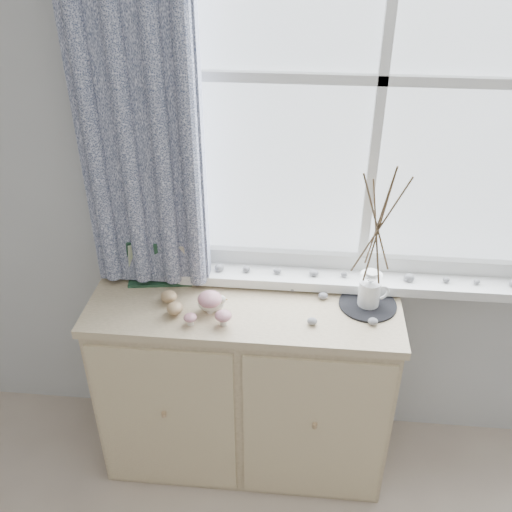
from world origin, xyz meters
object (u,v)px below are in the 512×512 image
at_px(botanical_book, 157,263).
at_px(toadstool_cluster, 211,306).
at_px(sideboard, 245,384).
at_px(twig_pitcher, 378,224).

xyz_separation_m(botanical_book, toadstool_cluster, (0.24, -0.18, -0.05)).
relative_size(botanical_book, toadstool_cluster, 1.66).
xyz_separation_m(sideboard, toadstool_cluster, (-0.11, -0.08, 0.47)).
bearing_deg(toadstool_cluster, twig_pitcher, 11.88).
distance_m(toadstool_cluster, twig_pitcher, 0.67).
distance_m(sideboard, botanical_book, 0.64).
distance_m(botanical_book, toadstool_cluster, 0.31).
bearing_deg(twig_pitcher, sideboard, 165.42).
xyz_separation_m(botanical_book, twig_pitcher, (0.82, -0.06, 0.25)).
distance_m(sideboard, toadstool_cluster, 0.49).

